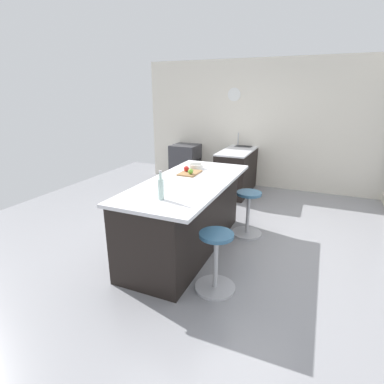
% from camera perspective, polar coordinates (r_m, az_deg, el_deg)
% --- Properties ---
extents(ground_plane, '(7.73, 7.73, 0.00)m').
position_cam_1_polar(ground_plane, '(4.43, 3.46, -8.91)').
color(ground_plane, gray).
extents(interior_partition_left, '(0.15, 5.19, 2.70)m').
position_cam_1_polar(interior_partition_left, '(6.84, 12.47, 12.30)').
color(interior_partition_left, silver).
rests_on(interior_partition_left, ground_plane).
extents(sink_cabinet, '(1.96, 0.60, 1.18)m').
position_cam_1_polar(sink_cabinet, '(6.72, 9.20, 4.61)').
color(sink_cabinet, black).
rests_on(sink_cabinet, ground_plane).
extents(oven_range, '(0.60, 0.61, 0.87)m').
position_cam_1_polar(oven_range, '(7.15, -1.23, 5.49)').
color(oven_range, '#38383D').
rests_on(oven_range, ground_plane).
extents(kitchen_island, '(2.28, 1.01, 0.95)m').
position_cam_1_polar(kitchen_island, '(4.02, -1.28, -4.26)').
color(kitchen_island, black).
rests_on(kitchen_island, ground_plane).
extents(stool_by_window, '(0.44, 0.44, 0.66)m').
position_cam_1_polar(stool_by_window, '(4.52, 10.54, -4.25)').
color(stool_by_window, '#B7B7BC').
rests_on(stool_by_window, ground_plane).
extents(stool_middle, '(0.44, 0.44, 0.66)m').
position_cam_1_polar(stool_middle, '(3.27, 4.51, -13.32)').
color(stool_middle, '#B7B7BC').
rests_on(stool_middle, ground_plane).
extents(cutting_board, '(0.36, 0.24, 0.02)m').
position_cam_1_polar(cutting_board, '(4.19, -0.44, 3.63)').
color(cutting_board, olive).
rests_on(cutting_board, kitchen_island).
extents(apple_red, '(0.08, 0.08, 0.08)m').
position_cam_1_polar(apple_red, '(4.23, -1.08, 4.44)').
color(apple_red, red).
rests_on(apple_red, cutting_board).
extents(apple_green, '(0.07, 0.07, 0.07)m').
position_cam_1_polar(apple_green, '(4.09, -0.27, 3.93)').
color(apple_green, '#609E2D').
rests_on(apple_green, cutting_board).
extents(water_bottle, '(0.06, 0.06, 0.31)m').
position_cam_1_polar(water_bottle, '(3.16, -5.93, 0.70)').
color(water_bottle, silver).
rests_on(water_bottle, kitchen_island).
extents(fruit_bowl, '(0.22, 0.22, 0.07)m').
position_cam_1_polar(fruit_bowl, '(4.46, 0.71, 4.95)').
color(fruit_bowl, silver).
rests_on(fruit_bowl, kitchen_island).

